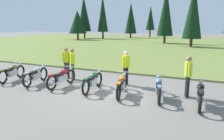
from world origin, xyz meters
TOP-DOWN VIEW (x-y plane):
  - ground_plane at (0.00, 0.00)m, footprint 140.00×140.00m
  - grass_moorland at (0.00, 25.86)m, footprint 80.00×44.00m
  - forest_treeline at (-0.55, 31.82)m, footprint 43.67×24.10m
  - motorcycle_olive at (-5.46, -0.05)m, footprint 0.70×2.08m
  - motorcycle_silver at (-3.85, -0.04)m, footprint 0.68×2.09m
  - motorcycle_red at (-2.37, 0.08)m, footprint 0.62×2.10m
  - motorcycle_british_green at (-0.69, 0.08)m, footprint 0.62×2.10m
  - motorcycle_orange at (0.71, 0.02)m, footprint 0.72×2.07m
  - motorcycle_sky_blue at (2.20, 0.20)m, footprint 0.77×2.06m
  - motorcycle_black at (3.74, -0.02)m, footprint 0.62×2.10m
  - rider_checking_bike at (-2.65, 1.41)m, footprint 0.41×0.43m
  - rider_near_row_end at (0.29, 1.57)m, footprint 0.30×0.54m
  - rider_in_hivis_vest at (-3.18, 1.61)m, footprint 0.55×0.23m
  - rider_with_back_turned at (3.20, 0.87)m, footprint 0.31×0.53m

SIDE VIEW (x-z plane):
  - ground_plane at x=0.00m, z-range 0.00..0.00m
  - grass_moorland at x=0.00m, z-range 0.00..0.10m
  - motorcycle_olive at x=-5.46m, z-range 0.00..0.88m
  - motorcycle_silver at x=-3.85m, z-range 0.00..0.88m
  - motorcycle_red at x=-2.37m, z-range 0.00..0.88m
  - motorcycle_british_green at x=-0.69m, z-range 0.00..0.88m
  - motorcycle_orange at x=0.71m, z-range 0.00..0.88m
  - motorcycle_sky_blue at x=2.20m, z-range 0.00..0.88m
  - motorcycle_black at x=3.74m, z-range 0.00..0.88m
  - rider_checking_bike at x=-2.65m, z-range 0.11..1.78m
  - rider_near_row_end at x=0.29m, z-range 0.11..1.78m
  - rider_in_hivis_vest at x=-3.18m, z-range 0.11..1.78m
  - rider_with_back_turned at x=3.20m, z-range 0.11..1.78m
  - forest_treeline at x=-0.55m, z-range 0.16..9.22m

